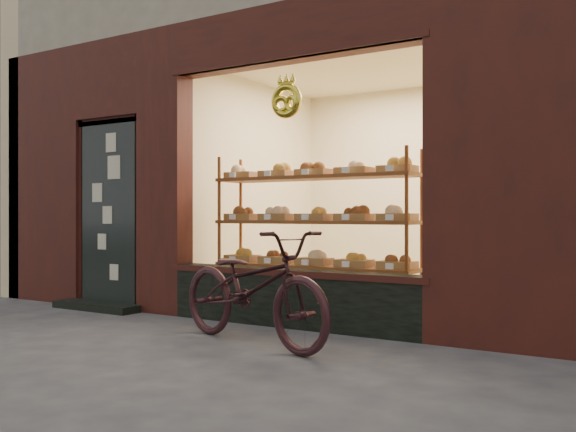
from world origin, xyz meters
The scene contains 3 objects.
ground centered at (0.00, 0.00, 0.00)m, with size 90.00×90.00×0.00m, color #3B3C42.
display_shelf centered at (0.45, 2.55, 0.88)m, with size 2.20×0.45×1.70m.
bicycle centered at (0.61, 1.24, 0.47)m, with size 0.63×1.81×0.95m, color black.
Camera 1 is at (3.69, -3.10, 1.07)m, focal length 40.00 mm.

